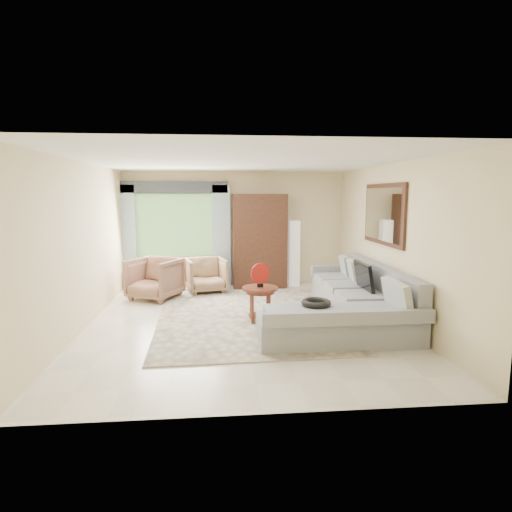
{
  "coord_description": "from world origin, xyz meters",
  "views": [
    {
      "loc": [
        -0.42,
        -6.82,
        2.09
      ],
      "look_at": [
        0.25,
        0.35,
        1.05
      ],
      "focal_mm": 30.0,
      "sensor_mm": 36.0,
      "label": 1
    }
  ],
  "objects": [
    {
      "name": "area_rug",
      "position": [
        0.11,
        0.26,
        0.01
      ],
      "size": [
        3.11,
        4.08,
        0.02
      ],
      "primitive_type": "cube",
      "rotation": [
        0.0,
        0.0,
        0.03
      ],
      "color": "beige",
      "rests_on": "ground"
    },
    {
      "name": "curtain_left",
      "position": [
        -2.4,
        2.88,
        1.15
      ],
      "size": [
        0.4,
        0.08,
        2.3
      ],
      "primitive_type": "cube",
      "color": "#9EB7CC",
      "rests_on": "ground"
    },
    {
      "name": "red_disc",
      "position": [
        0.28,
        -0.02,
        0.82
      ],
      "size": [
        0.32,
        0.16,
        0.34
      ],
      "primitive_type": "cylinder",
      "rotation": [
        1.57,
        0.0,
        0.41
      ],
      "color": "#A11710",
      "rests_on": "coffee_table"
    },
    {
      "name": "armchair_right",
      "position": [
        -0.65,
        2.27,
        0.37
      ],
      "size": [
        0.96,
        0.97,
        0.74
      ],
      "primitive_type": "imported",
      "rotation": [
        0.0,
        0.0,
        0.23
      ],
      "color": "#A07257",
      "rests_on": "ground"
    },
    {
      "name": "ground",
      "position": [
        0.0,
        0.0,
        0.0
      ],
      "size": [
        6.0,
        6.0,
        0.0
      ],
      "primitive_type": "plane",
      "color": "silver",
      "rests_on": "ground"
    },
    {
      "name": "window",
      "position": [
        -1.35,
        2.97,
        1.4
      ],
      "size": [
        1.8,
        0.04,
        1.4
      ],
      "primitive_type": "cube",
      "color": "#669E59",
      "rests_on": "wall_back"
    },
    {
      "name": "potted_plant",
      "position": [
        -2.29,
        2.75,
        0.25
      ],
      "size": [
        0.47,
        0.41,
        0.51
      ],
      "primitive_type": "imported",
      "rotation": [
        0.0,
        0.0,
        -0.04
      ],
      "color": "#999999",
      "rests_on": "ground"
    },
    {
      "name": "garden_hose",
      "position": [
        1.0,
        -0.94,
        0.55
      ],
      "size": [
        0.43,
        0.43,
        0.09
      ],
      "primitive_type": "torus",
      "color": "black",
      "rests_on": "sectional_sofa"
    },
    {
      "name": "floor_lamp",
      "position": [
        1.35,
        2.78,
        0.75
      ],
      "size": [
        0.24,
        0.24,
        1.5
      ],
      "primitive_type": "cube",
      "color": "silver",
      "rests_on": "ground"
    },
    {
      "name": "curtain_right",
      "position": [
        -0.3,
        2.88,
        1.15
      ],
      "size": [
        0.4,
        0.08,
        2.3
      ],
      "primitive_type": "cube",
      "color": "#9EB7CC",
      "rests_on": "ground"
    },
    {
      "name": "valance",
      "position": [
        -1.35,
        2.9,
        2.25
      ],
      "size": [
        2.4,
        0.12,
        0.26
      ],
      "primitive_type": "cube",
      "color": "#1E232D",
      "rests_on": "wall_back"
    },
    {
      "name": "armoire",
      "position": [
        0.55,
        2.72,
        1.05
      ],
      "size": [
        1.2,
        0.55,
        2.1
      ],
      "primitive_type": "cube",
      "color": "black",
      "rests_on": "ground"
    },
    {
      "name": "wall_mirror",
      "position": [
        2.46,
        0.35,
        1.75
      ],
      "size": [
        0.05,
        1.7,
        1.05
      ],
      "color": "black",
      "rests_on": "wall_right"
    },
    {
      "name": "tv_screen",
      "position": [
        2.05,
        0.06,
        0.72
      ],
      "size": [
        0.14,
        0.74,
        0.48
      ],
      "primitive_type": "cube",
      "rotation": [
        0.0,
        -0.17,
        0.0
      ],
      "color": "black",
      "rests_on": "sectional_sofa"
    },
    {
      "name": "armchair_left",
      "position": [
        -1.66,
        1.76,
        0.41
      ],
      "size": [
        1.2,
        1.21,
        0.83
      ],
      "primitive_type": "imported",
      "rotation": [
        0.0,
        0.0,
        -0.47
      ],
      "color": "#8B5F4C",
      "rests_on": "ground"
    },
    {
      "name": "sectional_sofa",
      "position": [
        1.78,
        -0.18,
        0.28
      ],
      "size": [
        2.3,
        3.46,
        0.9
      ],
      "color": "gray",
      "rests_on": "ground"
    },
    {
      "name": "coffee_table",
      "position": [
        0.28,
        -0.02,
        0.31
      ],
      "size": [
        0.59,
        0.59,
        0.59
      ],
      "rotation": [
        0.0,
        0.0,
        -0.32
      ],
      "color": "#4A1F13",
      "rests_on": "ground"
    }
  ]
}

